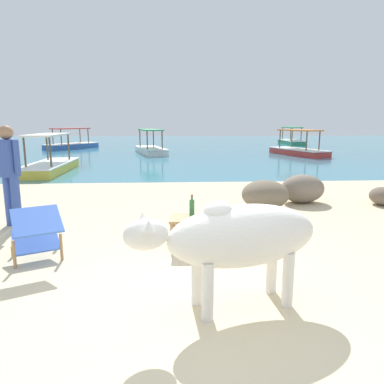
# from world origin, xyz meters

# --- Properties ---
(sand_beach) EXTENTS (18.00, 14.00, 0.04)m
(sand_beach) POSITION_xyz_m (0.00, 0.00, 0.02)
(sand_beach) COLOR beige
(sand_beach) RESTS_ON ground
(water_surface) EXTENTS (60.00, 36.00, 0.03)m
(water_surface) POSITION_xyz_m (0.00, 22.00, 0.00)
(water_surface) COLOR teal
(water_surface) RESTS_ON ground
(cow) EXTENTS (1.81, 0.86, 1.01)m
(cow) POSITION_xyz_m (0.37, 0.12, 0.71)
(cow) COLOR silver
(cow) RESTS_ON sand_beach
(low_bench_table) EXTENTS (0.79, 0.49, 0.42)m
(low_bench_table) POSITION_xyz_m (0.14, 1.71, 0.39)
(low_bench_table) COLOR #A37A4C
(low_bench_table) RESTS_ON sand_beach
(bottle) EXTENTS (0.07, 0.07, 0.30)m
(bottle) POSITION_xyz_m (0.06, 1.80, 0.58)
(bottle) COLOR #2D6B38
(bottle) RESTS_ON low_bench_table
(deck_chair_far) EXTENTS (0.82, 0.92, 0.68)m
(deck_chair_far) POSITION_xyz_m (-1.83, 1.28, 0.42)
(deck_chair_far) COLOR #A37A4C
(deck_chair_far) RESTS_ON sand_beach
(person_standing) EXTENTS (0.45, 0.32, 1.62)m
(person_standing) POSITION_xyz_m (-2.79, 2.90, 0.99)
(person_standing) COLOR #334C99
(person_standing) RESTS_ON sand_beach
(shore_rock_large) EXTENTS (0.57, 0.67, 0.37)m
(shore_rock_large) POSITION_xyz_m (4.08, 3.98, 0.23)
(shore_rock_large) COLOR #6B5B4C
(shore_rock_large) RESTS_ON sand_beach
(shore_rock_medium) EXTENTS (1.02, 0.84, 0.59)m
(shore_rock_medium) POSITION_xyz_m (2.52, 4.31, 0.34)
(shore_rock_medium) COLOR gray
(shore_rock_medium) RESTS_ON sand_beach
(shore_rock_small) EXTENTS (1.18, 1.16, 0.56)m
(shore_rock_small) POSITION_xyz_m (1.60, 3.82, 0.32)
(shore_rock_small) COLOR #756651
(shore_rock_small) RESTS_ON sand_beach
(boat_red) EXTENTS (2.25, 3.85, 1.29)m
(boat_red) POSITION_xyz_m (6.31, 15.23, 0.29)
(boat_red) COLOR #C63833
(boat_red) RESTS_ON water_surface
(boat_white) EXTENTS (2.04, 3.84, 1.29)m
(boat_white) POSITION_xyz_m (-1.32, 16.54, 0.29)
(boat_white) COLOR white
(boat_white) RESTS_ON water_surface
(boat_green) EXTENTS (1.27, 3.71, 1.29)m
(boat_green) POSITION_xyz_m (8.87, 23.95, 0.29)
(boat_green) COLOR #338E66
(boat_green) RESTS_ON water_surface
(boat_blue) EXTENTS (3.03, 3.68, 1.29)m
(boat_blue) POSITION_xyz_m (-6.59, 20.54, 0.29)
(boat_blue) COLOR #3866B7
(boat_blue) RESTS_ON water_surface
(boat_yellow) EXTENTS (1.22, 3.69, 1.29)m
(boat_yellow) POSITION_xyz_m (-4.35, 9.48, 0.29)
(boat_yellow) COLOR gold
(boat_yellow) RESTS_ON water_surface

